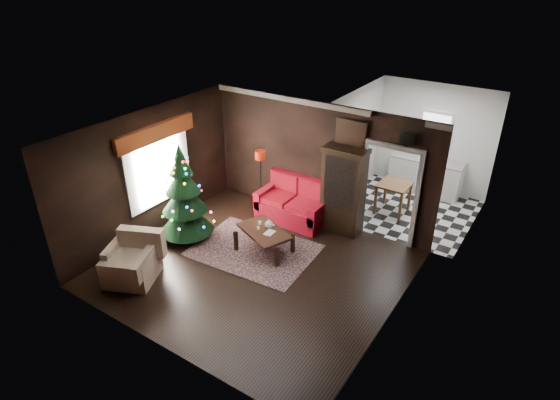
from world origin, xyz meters
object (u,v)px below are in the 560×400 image
Objects in this scene: curio_cabinet at (343,192)px; floor_lamp at (261,181)px; kitchen_table at (393,198)px; christmas_tree at (184,195)px; armchair at (130,259)px; teapot at (269,224)px; coffee_table at (264,241)px; wall_clock at (408,139)px; loveseat at (293,201)px.

floor_lamp is (-1.98, -0.32, -0.12)m from curio_cabinet.
curio_cabinet is at bearing -114.44° from kitchen_table.
curio_cabinet is at bearing 9.32° from floor_lamp.
christmas_tree reaches higher than kitchen_table.
armchair is 4.99× the size of teapot.
teapot is at bearing 74.28° from coffee_table.
christmas_tree reaches higher than armchair.
curio_cabinet is 2.01m from floor_lamp.
wall_clock is at bearing -66.25° from kitchen_table.
coffee_table is (-0.95, -1.67, -0.68)m from curio_cabinet.
coffee_table is 5.90× the size of teapot.
kitchen_table reaches higher than coffee_table.
floor_lamp is 7.99× the size of teapot.
kitchen_table is at bearing 42.51° from loveseat.
christmas_tree is 2.27× the size of armchair.
curio_cabinet is at bearing 59.43° from teapot.
floor_lamp is at bearing 131.17° from teapot.
curio_cabinet reaches higher than teapot.
wall_clock reaches higher than loveseat.
curio_cabinet is 1.88m from wall_clock.
teapot is at bearing -140.79° from wall_clock.
curio_cabinet is (1.15, 0.22, 0.45)m from loveseat.
loveseat is at bearing 44.66° from armchair.
floor_lamp is at bearing 56.63° from armchair.
kitchen_table is (1.56, 2.97, -0.24)m from teapot.
loveseat reaches higher than kitchen_table.
kitchen_table is (0.65, 1.43, -0.57)m from curio_cabinet.
loveseat is 2.52m from christmas_tree.
wall_clock reaches higher than coffee_table.
teapot is 3.37m from kitchen_table.
floor_lamp is 1.60× the size of armchair.
christmas_tree is 1.92× the size of coffee_table.
wall_clock is (2.11, 1.72, 1.77)m from teapot.
christmas_tree is 11.32× the size of teapot.
loveseat reaches higher than armchair.
kitchen_table is at bearing 113.75° from wall_clock.
floor_lamp is 1.35× the size of coffee_table.
armchair is (-1.39, -3.60, -0.04)m from loveseat.
loveseat is 0.89× the size of curio_cabinet.
loveseat is 8.85× the size of teapot.
curio_cabinet is 1.67m from kitchen_table.
coffee_table is 3.54× the size of wall_clock.
loveseat is at bearing 100.23° from teapot.
floor_lamp is 1.79m from coffee_table.
coffee_table is at bearing -52.62° from floor_lamp.
teapot is at bearing 30.21° from armchair.
kitchen_table is (3.32, 3.58, -0.68)m from christmas_tree.
loveseat is 3.04m from wall_clock.
coffee_table is at bearing -82.06° from loveseat.
kitchen_table is (2.63, 1.75, -0.45)m from floor_lamp.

